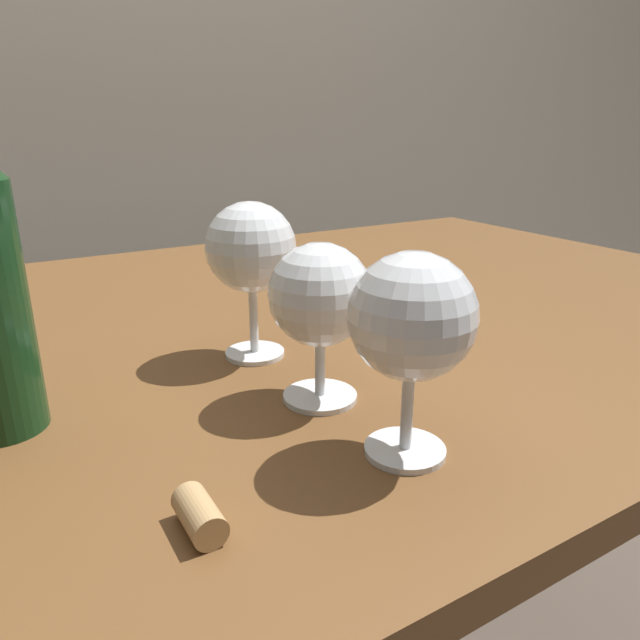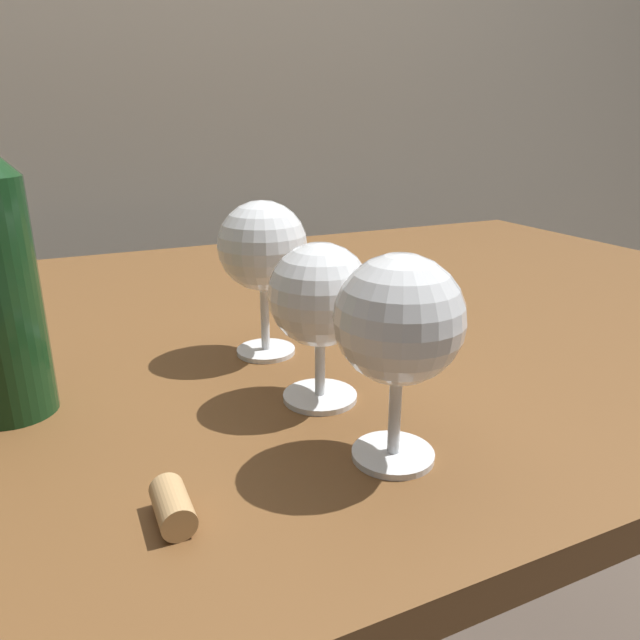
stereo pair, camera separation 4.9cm
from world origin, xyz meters
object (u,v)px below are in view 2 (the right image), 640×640
(wine_glass_white, at_px, (399,323))
(wine_glass_cabernet, at_px, (263,248))
(cork, at_px, (173,506))
(wine_glass_rose, at_px, (320,298))

(wine_glass_white, relative_size, wine_glass_cabernet, 0.95)
(wine_glass_white, xyz_separation_m, wine_glass_cabernet, (-0.02, 0.23, 0.01))
(wine_glass_white, bearing_deg, cork, -178.13)
(wine_glass_rose, bearing_deg, cork, -143.23)
(wine_glass_white, bearing_deg, wine_glass_rose, 94.71)
(wine_glass_rose, bearing_deg, wine_glass_cabernet, 93.25)
(wine_glass_rose, height_order, cork, wine_glass_rose)
(wine_glass_cabernet, relative_size, cork, 3.82)
(wine_glass_cabernet, bearing_deg, wine_glass_white, -86.06)
(wine_glass_rose, distance_m, cork, 0.21)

